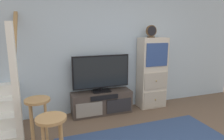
{
  "coord_description": "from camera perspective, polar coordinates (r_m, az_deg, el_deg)",
  "views": [
    {
      "loc": [
        -1.39,
        -1.49,
        1.72
      ],
      "look_at": [
        -0.2,
        1.86,
        0.96
      ],
      "focal_mm": 32.25,
      "sensor_mm": 36.0,
      "label": 1
    }
  ],
  "objects": [
    {
      "name": "back_wall",
      "position": [
        4.21,
        -0.16,
        6.97
      ],
      "size": [
        6.4,
        0.12,
        2.7
      ],
      "primitive_type": "cube",
      "color": "#A8BCD1",
      "rests_on": "ground_plane"
    },
    {
      "name": "media_console",
      "position": [
        4.12,
        -2.88,
        -9.23
      ],
      "size": [
        1.21,
        0.38,
        0.46
      ],
      "color": "#423833",
      "rests_on": "ground_plane"
    },
    {
      "name": "television",
      "position": [
        3.96,
        -3.08,
        -0.75
      ],
      "size": [
        1.14,
        0.22,
        0.73
      ],
      "color": "black",
      "rests_on": "media_console"
    },
    {
      "name": "side_cabinet",
      "position": [
        4.42,
        11.25,
        -0.84
      ],
      "size": [
        0.58,
        0.38,
        1.51
      ],
      "color": "beige",
      "rests_on": "ground_plane"
    },
    {
      "name": "desk_clock",
      "position": [
        4.27,
        11.07,
        10.69
      ],
      "size": [
        0.23,
        0.08,
        0.25
      ],
      "color": "#4C3823",
      "rests_on": "side_cabinet"
    },
    {
      "name": "bar_stool_near",
      "position": [
        2.45,
        -16.63,
        -16.89
      ],
      "size": [
        0.34,
        0.34,
        0.75
      ],
      "color": "#A37A4C",
      "rests_on": "ground_plane"
    },
    {
      "name": "bar_stool_far",
      "position": [
        3.0,
        -20.16,
        -11.4
      ],
      "size": [
        0.34,
        0.34,
        0.77
      ],
      "color": "#A37A4C",
      "rests_on": "ground_plane"
    }
  ]
}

